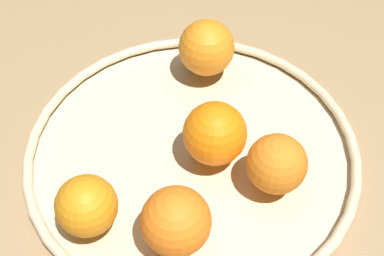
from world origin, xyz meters
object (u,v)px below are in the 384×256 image
Objects in this scene: orange_back_left at (87,206)px; orange_front_right at (176,221)px; fruit_bowl at (192,149)px; orange_front_left at (215,133)px; orange_center at (277,164)px; orange_back_right at (207,48)px.

orange_front_right is (7.15, 5.71, 0.33)cm from orange_back_left.
orange_back_left is (1.40, -14.63, 4.06)cm from fruit_bowl.
orange_front_left is 1.13× the size of orange_back_left.
orange_front_left is at bearing 85.69° from orange_back_left.
orange_center is at bearing 84.87° from orange_front_right.
orange_front_right reaches higher than fruit_bowl.
orange_front_left and orange_back_right have the same top height.
fruit_bowl is at bearing -156.28° from orange_front_left.
fruit_bowl is 5.30cm from orange_front_left.
orange_front_left is 11.70cm from orange_front_right.
fruit_bowl is at bearing 95.47° from orange_back_left.
orange_front_left is 7.55cm from orange_center.
orange_front_right reaches higher than orange_center.
orange_center is 1.03× the size of orange_back_left.
fruit_bowl is 5.47× the size of orange_front_left.
orange_back_left is 0.91× the size of orange_front_right.
orange_back_right reaches higher than orange_front_right.
orange_center is 20.11cm from orange_back_left.
orange_back_right is (-11.50, 8.48, 0.03)cm from orange_front_left.
orange_back_right is (-8.91, 9.61, 4.51)cm from fruit_bowl.
orange_center is (7.10, 2.55, -0.32)cm from orange_front_left.
orange_back_right reaches higher than orange_back_left.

